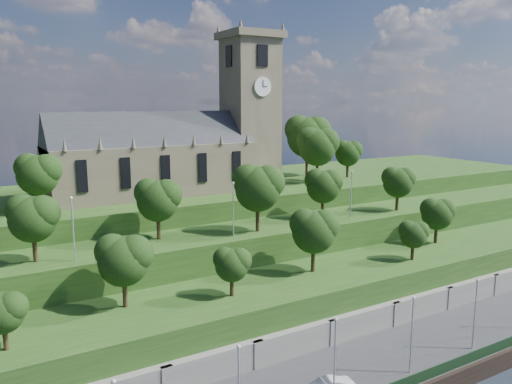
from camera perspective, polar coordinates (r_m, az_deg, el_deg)
retaining_wall at (r=58.21m, az=4.28°, el=-17.41°), size 160.00×2.10×5.00m
embankment_lower at (r=62.09m, az=1.04°, el=-13.99°), size 160.00×12.00×8.00m
embankment_upper at (r=70.29m, az=-3.70°, el=-9.30°), size 160.00×10.00×12.00m
hilltop at (r=88.33m, az=-9.88°, el=-4.32°), size 160.00×32.00×15.00m
church at (r=82.38m, az=-8.69°, el=5.28°), size 38.60×12.35×27.60m
trees_lower at (r=61.23m, az=3.21°, el=-5.47°), size 64.75×8.51×8.23m
trees_upper at (r=67.89m, az=-1.25°, el=0.11°), size 60.07×8.78×9.29m
trees_hilltop at (r=81.56m, az=-9.60°, el=5.01°), size 76.11×16.67×11.98m
lamp_posts_promenade at (r=48.49m, az=8.99°, el=-17.82°), size 60.36×0.36×8.31m
lamp_posts_upper at (r=64.94m, az=-2.61°, el=-1.51°), size 40.36×0.36×7.35m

